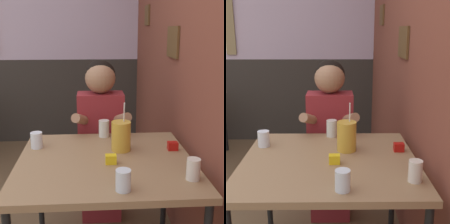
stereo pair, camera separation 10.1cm
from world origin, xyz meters
The scene contains 11 objects.
brick_wall_right centered at (1.52, 1.36, 1.35)m, with size 0.08×4.72×2.70m.
back_wall centered at (-0.01, 2.75, 1.35)m, with size 5.99×0.09×2.70m.
main_table centered at (0.96, 0.25, 0.70)m, with size 0.98×0.91×0.77m.
person_seated centered at (0.95, 0.87, 0.68)m, with size 0.42×0.42×1.26m.
cocktail_pitcher centered at (1.06, 0.39, 0.85)m, with size 0.12×0.12×0.30m.
glass_near_pitcher centered at (0.54, 0.46, 0.81)m, with size 0.07×0.07×0.10m.
glass_center centered at (0.97, 0.64, 0.82)m, with size 0.07×0.07×0.11m.
glass_far_side centered at (1.37, -0.02, 0.82)m, with size 0.07×0.07×0.11m.
glass_by_brick centered at (1.02, -0.10, 0.82)m, with size 0.07×0.07×0.10m.
condiment_ketchup centered at (1.37, 0.37, 0.79)m, with size 0.06×0.04×0.05m.
condiment_mustard centered at (0.99, 0.19, 0.79)m, with size 0.06×0.04×0.05m.
Camera 2 is at (0.99, -1.38, 1.47)m, focal length 50.00 mm.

